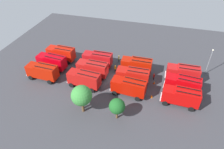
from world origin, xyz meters
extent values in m
plane|color=#38383D|center=(0.00, 0.00, 0.00)|extent=(66.54, 66.54, 0.00)
cube|color=#B31314|center=(-12.76, -3.89, 2.10)|extent=(2.22, 2.52, 2.60)
cube|color=#8C9EAD|center=(-11.71, -3.88, 2.41)|extent=(0.10, 2.13, 1.46)
cube|color=#B31314|center=(-16.26, -3.92, 2.25)|extent=(4.82, 2.54, 2.90)
cube|color=black|center=(-16.27, -3.23, 3.82)|extent=(4.32, 0.16, 0.12)
cube|color=black|center=(-16.25, -4.61, 3.82)|extent=(4.32, 0.16, 0.12)
cube|color=silver|center=(-11.56, -3.88, 0.95)|extent=(0.22, 2.38, 0.28)
cylinder|color=black|center=(-12.57, -2.69, 0.55)|extent=(1.10, 0.36, 1.10)
cylinder|color=black|center=(-12.55, -5.09, 0.55)|extent=(1.10, 0.36, 1.10)
cylinder|color=black|center=(-17.47, -2.73, 0.55)|extent=(1.10, 0.36, 1.10)
cylinder|color=black|center=(-17.45, -5.13, 0.55)|extent=(1.10, 0.36, 1.10)
cube|color=#A91506|center=(-2.36, -4.14, 2.10)|extent=(2.22, 2.52, 2.60)
cube|color=#8C9EAD|center=(-1.31, -4.15, 2.41)|extent=(0.10, 2.13, 1.46)
cube|color=#A91506|center=(-5.86, -4.11, 2.25)|extent=(4.82, 2.54, 2.90)
cube|color=black|center=(-5.85, -3.42, 3.82)|extent=(4.32, 0.16, 0.12)
cube|color=black|center=(-5.86, -4.80, 3.82)|extent=(4.32, 0.16, 0.12)
cube|color=silver|center=(-1.16, -4.15, 0.95)|extent=(0.22, 2.38, 0.28)
cylinder|color=black|center=(-2.15, -2.94, 0.55)|extent=(1.10, 0.36, 1.10)
cylinder|color=black|center=(-2.17, -5.34, 0.55)|extent=(1.10, 0.36, 1.10)
cylinder|color=black|center=(-7.05, -2.90, 0.55)|extent=(1.10, 0.36, 1.10)
cylinder|color=black|center=(-7.07, -5.30, 0.55)|extent=(1.10, 0.36, 1.10)
cube|color=#AC1115|center=(7.21, -4.14, 2.10)|extent=(2.20, 2.50, 2.60)
cube|color=#8C9EAD|center=(8.26, -4.14, 2.41)|extent=(0.08, 2.13, 1.46)
cube|color=#AC1115|center=(3.71, -4.15, 2.25)|extent=(4.80, 2.51, 2.90)
cube|color=black|center=(3.70, -3.46, 3.82)|extent=(4.32, 0.13, 0.12)
cube|color=black|center=(3.71, -4.84, 3.82)|extent=(4.32, 0.13, 0.12)
cube|color=silver|center=(8.41, -4.14, 0.95)|extent=(0.20, 2.38, 0.28)
cylinder|color=black|center=(7.40, -2.94, 0.55)|extent=(1.10, 0.35, 1.10)
cylinder|color=black|center=(7.41, -5.34, 0.55)|extent=(1.10, 0.35, 1.10)
cylinder|color=black|center=(2.50, -2.95, 0.55)|extent=(1.10, 0.35, 1.10)
cylinder|color=black|center=(2.51, -5.35, 0.55)|extent=(1.10, 0.35, 1.10)
cube|color=#BA1509|center=(16.97, -4.25, 2.10)|extent=(2.30, 2.59, 2.60)
cube|color=#8C9EAD|center=(18.02, -4.30, 2.41)|extent=(0.17, 2.13, 1.46)
cube|color=#BA1509|center=(13.48, -4.11, 2.25)|extent=(4.90, 2.70, 2.90)
cube|color=black|center=(13.51, -3.42, 3.82)|extent=(4.32, 0.30, 0.12)
cube|color=black|center=(13.45, -4.80, 3.82)|extent=(4.32, 0.30, 0.12)
cube|color=silver|center=(18.17, -4.30, 0.95)|extent=(0.30, 2.38, 0.28)
cylinder|color=black|center=(17.22, -3.06, 0.55)|extent=(1.11, 0.40, 1.10)
cylinder|color=black|center=(17.12, -5.46, 0.55)|extent=(1.11, 0.40, 1.10)
cylinder|color=black|center=(12.33, -2.86, 0.55)|extent=(1.11, 0.40, 1.10)
cylinder|color=black|center=(12.23, -5.26, 0.55)|extent=(1.11, 0.40, 1.10)
cube|color=#B90509|center=(-12.74, -0.21, 2.10)|extent=(2.44, 2.71, 2.60)
cube|color=#8C9EAD|center=(-11.69, -0.32, 2.41)|extent=(0.30, 2.12, 1.46)
cube|color=#B90509|center=(-16.22, 0.14, 2.25)|extent=(5.03, 2.98, 2.90)
cube|color=black|center=(-16.15, 0.83, 3.82)|extent=(4.31, 0.56, 0.12)
cube|color=black|center=(-16.29, -0.54, 3.82)|extent=(4.31, 0.56, 0.12)
cube|color=silver|center=(-11.54, -0.34, 0.95)|extent=(0.44, 2.38, 0.28)
cylinder|color=black|center=(-12.42, 0.96, 0.55)|extent=(1.13, 0.46, 1.10)
cylinder|color=black|center=(-12.66, -1.43, 0.55)|extent=(1.13, 0.46, 1.10)
cylinder|color=black|center=(-17.29, 1.46, 0.55)|extent=(1.13, 0.46, 1.10)
cylinder|color=black|center=(-17.54, -0.93, 0.55)|extent=(1.13, 0.46, 1.10)
cube|color=#AF130C|center=(-2.28, 0.07, 2.10)|extent=(2.20, 2.50, 2.60)
cube|color=#8C9EAD|center=(-1.23, 0.07, 2.41)|extent=(0.08, 2.13, 1.46)
cube|color=#AF130C|center=(-5.78, 0.08, 2.25)|extent=(4.80, 2.51, 2.90)
cube|color=black|center=(-5.78, 0.76, 3.82)|extent=(4.32, 0.13, 0.12)
cube|color=black|center=(-5.78, -0.61, 3.82)|extent=(4.32, 0.13, 0.12)
cube|color=silver|center=(-1.08, 0.07, 0.95)|extent=(0.20, 2.38, 0.28)
cylinder|color=black|center=(-2.07, 1.27, 0.55)|extent=(1.10, 0.35, 1.10)
cylinder|color=black|center=(-2.08, -1.13, 0.55)|extent=(1.10, 0.35, 1.10)
cylinder|color=black|center=(-6.97, 1.28, 0.55)|extent=(1.10, 0.35, 1.10)
cylinder|color=black|center=(-6.98, -1.12, 0.55)|extent=(1.10, 0.35, 1.10)
cube|color=#AD1513|center=(7.08, -0.26, 2.10)|extent=(2.32, 2.61, 2.60)
cube|color=#8C9EAD|center=(8.13, -0.31, 2.41)|extent=(0.19, 2.13, 1.46)
cube|color=#AD1513|center=(3.59, -0.08, 2.25)|extent=(4.92, 2.74, 2.90)
cube|color=black|center=(3.62, 0.61, 3.82)|extent=(4.32, 0.34, 0.12)
cube|color=black|center=(3.55, -0.77, 3.82)|extent=(4.32, 0.34, 0.12)
cube|color=silver|center=(8.28, -0.32, 0.95)|extent=(0.32, 2.38, 0.28)
cylinder|color=black|center=(7.34, 0.93, 0.55)|extent=(1.12, 0.41, 1.10)
cylinder|color=black|center=(7.22, -1.47, 0.55)|extent=(1.12, 0.41, 1.10)
cylinder|color=black|center=(2.45, 1.18, 0.55)|extent=(1.12, 0.41, 1.10)
cylinder|color=black|center=(2.33, -1.22, 0.55)|extent=(1.12, 0.41, 1.10)
cube|color=#B9020D|center=(17.40, -0.40, 2.10)|extent=(2.44, 2.71, 2.60)
cube|color=#8C9EAD|center=(18.45, -0.51, 2.41)|extent=(0.29, 2.12, 1.46)
cube|color=#B9020D|center=(13.92, -0.05, 2.25)|extent=(5.03, 2.97, 2.90)
cube|color=black|center=(13.99, 0.63, 3.82)|extent=(4.31, 0.55, 0.12)
cube|color=black|center=(13.85, -0.74, 3.82)|extent=(4.31, 0.55, 0.12)
cube|color=silver|center=(18.60, -0.52, 0.95)|extent=(0.44, 2.38, 0.28)
cylinder|color=black|center=(17.72, 0.77, 0.55)|extent=(1.13, 0.46, 1.10)
cylinder|color=black|center=(17.48, -1.62, 0.55)|extent=(1.13, 0.46, 1.10)
cylinder|color=black|center=(12.85, 1.26, 0.55)|extent=(1.13, 0.46, 1.10)
cylinder|color=black|center=(12.61, -1.13, 0.55)|extent=(1.13, 0.46, 1.10)
cube|color=#B70807|center=(-12.40, 3.86, 2.10)|extent=(2.31, 2.59, 2.60)
cube|color=#8C9EAD|center=(-11.35, 3.81, 2.41)|extent=(0.17, 2.13, 1.46)
cube|color=#B70807|center=(-15.90, 4.01, 2.25)|extent=(4.91, 2.71, 2.90)
cube|color=black|center=(-15.87, 4.70, 3.82)|extent=(4.32, 0.31, 0.12)
cube|color=black|center=(-15.93, 3.32, 3.82)|extent=(4.32, 0.31, 0.12)
cube|color=silver|center=(-11.20, 3.80, 0.95)|extent=(0.30, 2.38, 0.28)
cylinder|color=black|center=(-12.15, 5.05, 0.55)|extent=(1.11, 0.40, 1.10)
cylinder|color=black|center=(-12.25, 2.65, 0.55)|extent=(1.11, 0.40, 1.10)
cylinder|color=black|center=(-17.04, 5.26, 0.55)|extent=(1.11, 0.40, 1.10)
cylinder|color=black|center=(-17.15, 2.87, 0.55)|extent=(1.11, 0.40, 1.10)
cube|color=#AE0F03|center=(-2.19, 3.65, 2.10)|extent=(2.41, 2.68, 2.60)
cube|color=#8C9EAD|center=(-1.14, 3.56, 2.41)|extent=(0.26, 2.12, 1.46)
cube|color=#AE0F03|center=(-5.68, 3.96, 2.25)|extent=(5.00, 2.90, 2.90)
cube|color=black|center=(-5.62, 4.64, 3.82)|extent=(4.31, 0.49, 0.12)
cube|color=black|center=(-5.73, 3.27, 3.82)|extent=(4.31, 0.49, 0.12)
cube|color=silver|center=(-0.99, 3.55, 0.95)|extent=(0.40, 2.38, 0.28)
cylinder|color=black|center=(-1.89, 4.83, 0.55)|extent=(1.13, 0.44, 1.10)
cylinder|color=black|center=(-2.09, 2.44, 0.55)|extent=(1.13, 0.44, 1.10)
cylinder|color=black|center=(-6.77, 5.25, 0.55)|extent=(1.13, 0.44, 1.10)
cylinder|color=black|center=(-6.97, 2.86, 0.55)|extent=(1.13, 0.44, 1.10)
cube|color=#AD120F|center=(7.49, 3.71, 2.10)|extent=(2.40, 2.67, 2.60)
cube|color=#8C9EAD|center=(8.53, 3.63, 2.41)|extent=(0.25, 2.12, 1.46)
cube|color=#AD120F|center=(4.00, 4.00, 2.25)|extent=(4.99, 2.88, 2.90)
cube|color=black|center=(4.05, 4.68, 3.82)|extent=(4.32, 0.47, 0.12)
cube|color=black|center=(3.94, 3.31, 3.82)|extent=(4.32, 0.47, 0.12)
cube|color=silver|center=(8.68, 3.62, 0.95)|extent=(0.39, 2.38, 0.28)
cylinder|color=black|center=(7.78, 4.89, 0.55)|extent=(1.12, 0.44, 1.10)
cylinder|color=black|center=(7.59, 2.50, 0.55)|extent=(1.12, 0.44, 1.10)
cylinder|color=black|center=(2.90, 5.29, 0.55)|extent=(1.12, 0.44, 1.10)
cylinder|color=black|center=(2.70, 2.90, 0.55)|extent=(1.12, 0.44, 1.10)
cube|color=#AC1504|center=(17.47, 3.83, 2.10)|extent=(2.32, 2.60, 2.60)
cube|color=#8C9EAD|center=(18.52, 3.78, 2.41)|extent=(0.18, 2.13, 1.46)
cube|color=#AC1504|center=(13.97, 3.99, 2.25)|extent=(4.91, 2.73, 2.90)
cube|color=black|center=(14.00, 4.68, 3.82)|extent=(4.32, 0.33, 0.12)
cube|color=black|center=(13.94, 3.31, 3.82)|extent=(4.32, 0.33, 0.12)
cube|color=silver|center=(18.66, 3.77, 0.95)|extent=(0.31, 2.38, 0.28)
cylinder|color=black|center=(17.72, 5.02, 0.55)|extent=(1.12, 0.40, 1.10)
cylinder|color=black|center=(17.61, 2.62, 0.55)|extent=(1.12, 0.40, 1.10)
cylinder|color=black|center=(12.83, 5.25, 0.55)|extent=(1.12, 0.40, 1.10)
cylinder|color=black|center=(12.71, 2.85, 0.55)|extent=(1.12, 0.40, 1.10)
cylinder|color=black|center=(0.22, -7.21, 0.42)|extent=(0.16, 0.16, 0.84)
cylinder|color=black|center=(0.24, -7.42, 0.42)|extent=(0.16, 0.16, 0.84)
cube|color=gold|center=(0.23, -7.32, 1.20)|extent=(0.29, 0.45, 0.73)
sphere|color=brown|center=(0.23, -7.32, 1.68)|extent=(0.24, 0.24, 0.24)
cylinder|color=gold|center=(0.23, -7.32, 1.78)|extent=(0.30, 0.30, 0.07)
cylinder|color=black|center=(-1.98, -6.86, 0.39)|extent=(0.16, 0.16, 0.77)
cylinder|color=black|center=(-1.93, -7.06, 0.39)|extent=(0.16, 0.16, 0.77)
cube|color=#B7140F|center=(-1.95, -6.96, 1.11)|extent=(0.33, 0.47, 0.67)
sphere|color=beige|center=(-1.95, -6.96, 1.55)|extent=(0.22, 0.22, 0.22)
cylinder|color=#B7140F|center=(-1.95, -6.96, 1.64)|extent=(0.27, 0.27, 0.07)
cylinder|color=black|center=(0.13, -3.15, 0.40)|extent=(0.16, 0.16, 0.80)
cylinder|color=black|center=(-0.03, -3.02, 0.40)|extent=(0.16, 0.16, 0.80)
cube|color=orange|center=(0.05, -3.08, 1.14)|extent=(0.48, 0.45, 0.69)
sphere|color=beige|center=(0.05, -3.08, 1.60)|extent=(0.23, 0.23, 0.23)
cylinder|color=orange|center=(0.05, -3.08, 1.69)|extent=(0.28, 0.28, 0.07)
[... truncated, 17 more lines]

